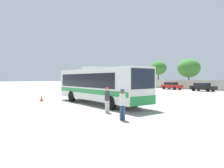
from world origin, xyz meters
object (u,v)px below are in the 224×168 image
passenger_waiting_on_apron (122,103)px  roadside_tree_midleft (189,68)px  attendant_by_bus_door (107,98)px  vendor_umbrella_near_gate_red (81,83)px  parked_car_second_black (203,87)px  traffic_cone_on_apron (42,98)px  coach_bus_white_green (98,84)px  roadside_tree_left (158,68)px  parked_car_leftmost_red (171,86)px

passenger_waiting_on_apron → roadside_tree_midleft: roadside_tree_midleft is taller
attendant_by_bus_door → vendor_umbrella_near_gate_red: size_ratio=0.67×
parked_car_second_black → traffic_cone_on_apron: bearing=-96.1°
vendor_umbrella_near_gate_red → attendant_by_bus_door: bearing=-24.4°
passenger_waiting_on_apron → parked_car_second_black: passenger_waiting_on_apron is taller
coach_bus_white_green → traffic_cone_on_apron: size_ratio=17.73×
roadside_tree_left → traffic_cone_on_apron: bearing=-69.9°
vendor_umbrella_near_gate_red → roadside_tree_midleft: roadside_tree_midleft is taller
passenger_waiting_on_apron → parked_car_leftmost_red: bearing=118.9°
coach_bus_white_green → traffic_cone_on_apron: 6.43m
roadside_tree_left → traffic_cone_on_apron: (13.84, -37.76, -4.87)m
attendant_by_bus_door → parked_car_second_black: 28.36m
coach_bus_white_green → parked_car_leftmost_red: 27.59m
traffic_cone_on_apron → attendant_by_bus_door: bearing=4.9°
attendant_by_bus_door → roadside_tree_left: (-23.50, 36.93, 4.20)m
passenger_waiting_on_apron → roadside_tree_left: 46.13m
passenger_waiting_on_apron → roadside_tree_left: (-26.02, 37.86, 4.19)m
traffic_cone_on_apron → coach_bus_white_green: bearing=31.2°
vendor_umbrella_near_gate_red → parked_car_second_black: size_ratio=0.57×
parked_car_leftmost_red → roadside_tree_left: bearing=138.9°
passenger_waiting_on_apron → traffic_cone_on_apron: 12.20m
coach_bus_white_green → roadside_tree_midleft: roadside_tree_midleft is taller
traffic_cone_on_apron → roadside_tree_midleft: bearing=96.5°
traffic_cone_on_apron → roadside_tree_left: bearing=110.1°
passenger_waiting_on_apron → traffic_cone_on_apron: bearing=179.5°
passenger_waiting_on_apron → traffic_cone_on_apron: (-12.18, 0.10, -0.67)m
traffic_cone_on_apron → vendor_umbrella_near_gate_red: bearing=114.3°
passenger_waiting_on_apron → vendor_umbrella_near_gate_red: vendor_umbrella_near_gate_red is taller
parked_car_leftmost_red → attendant_by_bus_door: bearing=-64.3°
parked_car_leftmost_red → roadside_tree_midleft: bearing=91.1°
attendant_by_bus_door → roadside_tree_left: 43.97m
passenger_waiting_on_apron → roadside_tree_left: size_ratio=0.24×
vendor_umbrella_near_gate_red → parked_car_leftmost_red: (-1.04, 22.62, -0.92)m
roadside_tree_left → parked_car_second_black: bearing=-29.0°
parked_car_second_black → roadside_tree_left: 19.77m
coach_bus_white_green → attendant_by_bus_door: 5.02m
passenger_waiting_on_apron → vendor_umbrella_near_gate_red: 16.56m
roadside_tree_midleft → roadside_tree_left: bearing=172.1°
parked_car_leftmost_red → roadside_tree_left: roadside_tree_left is taller
attendant_by_bus_door → vendor_umbrella_near_gate_red: 13.89m
coach_bus_white_green → parked_car_leftmost_red: (-9.35, 25.94, -1.02)m
attendant_by_bus_door → roadside_tree_midleft: size_ratio=0.25×
coach_bus_white_green → passenger_waiting_on_apron: (6.84, -3.34, -0.85)m
vendor_umbrella_near_gate_red → parked_car_second_black: bearing=74.7°
parked_car_leftmost_red → coach_bus_white_green: bearing=-70.2°
roadside_tree_left → coach_bus_white_green: bearing=-60.9°
parked_car_second_black → roadside_tree_midleft: size_ratio=0.64×
coach_bus_white_green → parked_car_second_black: bearing=95.3°
vendor_umbrella_near_gate_red → parked_car_leftmost_red: bearing=92.6°
parked_car_leftmost_red → traffic_cone_on_apron: bearing=-82.2°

